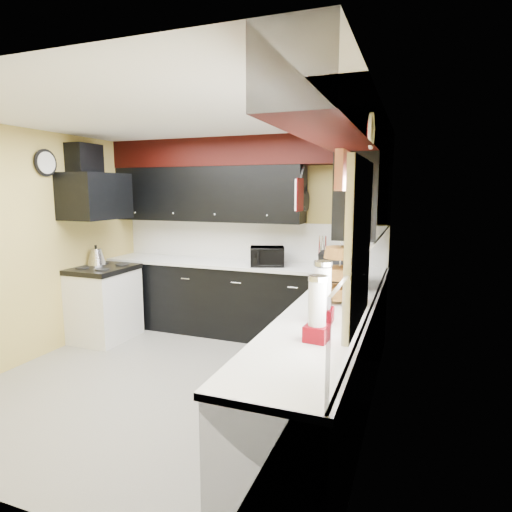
{
  "coord_description": "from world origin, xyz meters",
  "views": [
    {
      "loc": [
        2.09,
        -3.42,
        1.86
      ],
      "look_at": [
        0.57,
        0.62,
        1.19
      ],
      "focal_mm": 30.0,
      "sensor_mm": 36.0,
      "label": 1
    }
  ],
  "objects_px": {
    "utensil_crock": "(322,261)",
    "kettle": "(96,257)",
    "knife_block": "(324,260)",
    "microwave": "(348,269)",
    "toaster_oven": "(267,256)"
  },
  "relations": [
    {
      "from": "microwave",
      "to": "kettle",
      "type": "height_order",
      "value": "microwave"
    },
    {
      "from": "microwave",
      "to": "utensil_crock",
      "type": "bearing_deg",
      "value": 19.82
    },
    {
      "from": "toaster_oven",
      "to": "knife_block",
      "type": "relative_size",
      "value": 1.97
    },
    {
      "from": "utensil_crock",
      "to": "knife_block",
      "type": "bearing_deg",
      "value": -64.15
    },
    {
      "from": "toaster_oven",
      "to": "utensil_crock",
      "type": "bearing_deg",
      "value": -7.87
    },
    {
      "from": "utensil_crock",
      "to": "kettle",
      "type": "distance_m",
      "value": 2.83
    },
    {
      "from": "knife_block",
      "to": "kettle",
      "type": "distance_m",
      "value": 2.85
    },
    {
      "from": "microwave",
      "to": "utensil_crock",
      "type": "xyz_separation_m",
      "value": [
        -0.43,
        0.83,
        -0.08
      ]
    },
    {
      "from": "microwave",
      "to": "kettle",
      "type": "bearing_deg",
      "value": 80.08
    },
    {
      "from": "microwave",
      "to": "knife_block",
      "type": "bearing_deg",
      "value": 20.0
    },
    {
      "from": "utensil_crock",
      "to": "knife_block",
      "type": "distance_m",
      "value": 0.1
    },
    {
      "from": "microwave",
      "to": "utensil_crock",
      "type": "distance_m",
      "value": 0.94
    },
    {
      "from": "toaster_oven",
      "to": "kettle",
      "type": "relative_size",
      "value": 1.79
    },
    {
      "from": "utensil_crock",
      "to": "microwave",
      "type": "bearing_deg",
      "value": -62.57
    },
    {
      "from": "microwave",
      "to": "utensil_crock",
      "type": "relative_size",
      "value": 3.79
    }
  ]
}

